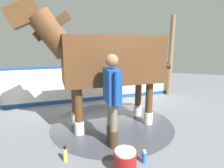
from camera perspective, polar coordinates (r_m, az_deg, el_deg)
name	(u,v)px	position (r m, az deg, el deg)	size (l,w,h in m)	color
ground_plane	(109,118)	(4.60, -0.87, -10.62)	(16.00, 16.00, 0.02)	slate
wet_patch	(112,123)	(4.28, 0.00, -12.27)	(2.77, 2.77, 0.00)	#42444C
barrier_wall	(94,84)	(5.81, -5.79, -0.07)	(3.44, 4.79, 1.16)	white
roof_post_far	(171,56)	(6.70, 18.08, 8.31)	(0.16, 0.16, 2.75)	olive
horse	(107,60)	(3.86, -1.70, 7.62)	(2.25, 2.93, 2.60)	brown
handler	(112,95)	(3.11, 0.00, -3.44)	(0.58, 0.44, 1.64)	#47331E
wash_bucket	(125,161)	(2.80, 4.16, -23.13)	(0.33, 0.33, 0.33)	maroon
bottle_shampoo	(65,154)	(3.10, -14.58, -20.72)	(0.07, 0.07, 0.26)	#D8CC4C
bottle_spray	(144,157)	(3.04, 10.18, -21.74)	(0.08, 0.08, 0.21)	blue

